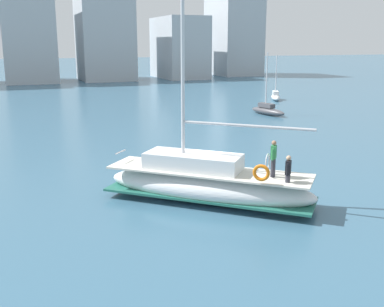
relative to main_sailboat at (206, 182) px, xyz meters
The scene contains 5 objects.
ground_plane 1.81m from the main_sailboat, 50.43° to the left, with size 400.00×400.00×0.00m, color #38607A.
main_sailboat is the anchor object (origin of this frame).
moored_sloop_near 39.12m from the main_sailboat, 54.41° to the left, with size 2.80×4.27×5.46m.
moored_catamaran 26.59m from the main_sailboat, 53.94° to the left, with size 2.03×4.59×6.07m.
waterfront_buildings 73.51m from the main_sailboat, 92.47° to the left, with size 83.16×18.48×22.87m.
Camera 1 is at (-8.74, -19.45, 7.02)m, focal length 43.27 mm.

